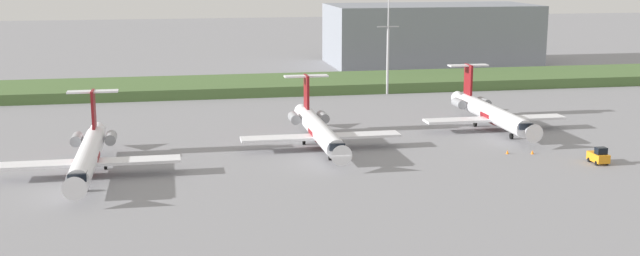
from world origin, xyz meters
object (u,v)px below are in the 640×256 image
object	(u,v)px
regional_jet_second	(319,130)
safety_cone_mid_marker	(532,152)
baggage_tug	(599,156)
safety_cone_front_marker	(507,152)
regional_jet_nearest	(88,154)
regional_jet_third	(491,113)
antenna_mast	(388,51)

from	to	relation	value
regional_jet_second	safety_cone_mid_marker	world-z (taller)	regional_jet_second
baggage_tug	safety_cone_front_marker	world-z (taller)	baggage_tug
regional_jet_second	safety_cone_mid_marker	distance (m)	30.13
regional_jet_nearest	baggage_tug	bearing A→B (deg)	-6.22
regional_jet_third	safety_cone_mid_marker	distance (m)	17.64
regional_jet_nearest	antenna_mast	distance (m)	75.16
regional_jet_second	regional_jet_third	xyz separation A→B (m)	(29.43, 7.61, 0.00)
regional_jet_second	baggage_tug	xyz separation A→B (m)	(34.65, -16.45, -1.53)
regional_jet_nearest	safety_cone_front_marker	xyz separation A→B (m)	(56.27, 0.14, -2.26)
antenna_mast	baggage_tug	xyz separation A→B (m)	(12.53, -59.74, -7.62)
regional_jet_second	antenna_mast	bearing A→B (deg)	62.94
regional_jet_second	safety_cone_front_marker	bearing A→B (deg)	-20.05
safety_cone_front_marker	safety_cone_mid_marker	size ratio (longest dim) A/B	1.00
regional_jet_second	safety_cone_front_marker	distance (m)	26.72
regional_jet_nearest	safety_cone_front_marker	distance (m)	56.32
regional_jet_third	antenna_mast	xyz separation A→B (m)	(-7.32, 35.68, 6.09)
regional_jet_third	regional_jet_nearest	bearing A→B (deg)	-164.47
regional_jet_third	safety_cone_front_marker	bearing A→B (deg)	-104.81
regional_jet_third	antenna_mast	bearing A→B (deg)	101.59
regional_jet_second	antenna_mast	world-z (taller)	antenna_mast
baggage_tug	safety_cone_front_marker	size ratio (longest dim) A/B	5.82
regional_jet_second	regional_jet_third	size ratio (longest dim) A/B	1.00
baggage_tug	safety_cone_mid_marker	bearing A→B (deg)	133.55
regional_jet_nearest	regional_jet_third	size ratio (longest dim) A/B	1.00
baggage_tug	regional_jet_nearest	bearing A→B (deg)	173.78
baggage_tug	safety_cone_mid_marker	size ratio (longest dim) A/B	5.82
regional_jet_third	safety_cone_front_marker	size ratio (longest dim) A/B	56.36
regional_jet_nearest	regional_jet_third	distance (m)	63.00
antenna_mast	safety_cone_front_marker	xyz separation A→B (m)	(2.89, -52.42, -8.35)
regional_jet_nearest	antenna_mast	world-z (taller)	antenna_mast
regional_jet_third	antenna_mast	distance (m)	36.93
regional_jet_third	safety_cone_front_marker	world-z (taller)	regional_jet_third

